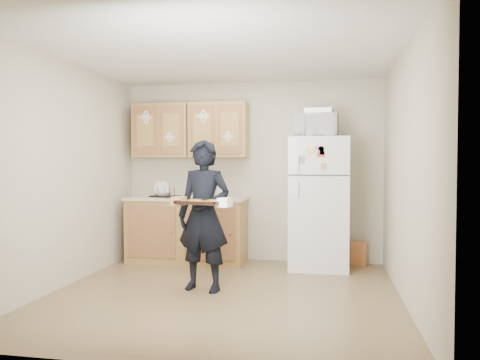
# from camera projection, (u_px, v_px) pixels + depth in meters

# --- Properties ---
(floor) EXTENTS (3.60, 3.60, 0.00)m
(floor) POSITION_uv_depth(u_px,v_px,m) (224.00, 294.00, 4.87)
(floor) COLOR brown
(floor) RESTS_ON ground
(ceiling) EXTENTS (3.60, 3.60, 0.00)m
(ceiling) POSITION_uv_depth(u_px,v_px,m) (223.00, 53.00, 4.79)
(ceiling) COLOR silver
(ceiling) RESTS_ON wall_back
(wall_back) EXTENTS (3.60, 0.04, 2.50)m
(wall_back) POSITION_uv_depth(u_px,v_px,m) (251.00, 172.00, 6.60)
(wall_back) COLOR #B7AD95
(wall_back) RESTS_ON floor
(wall_front) EXTENTS (3.60, 0.04, 2.50)m
(wall_front) POSITION_uv_depth(u_px,v_px,m) (164.00, 181.00, 3.06)
(wall_front) COLOR #B7AD95
(wall_front) RESTS_ON floor
(wall_left) EXTENTS (0.04, 3.60, 2.50)m
(wall_left) POSITION_uv_depth(u_px,v_px,m) (65.00, 174.00, 5.16)
(wall_left) COLOR #B7AD95
(wall_left) RESTS_ON floor
(wall_right) EXTENTS (0.04, 3.60, 2.50)m
(wall_right) POSITION_uv_depth(u_px,v_px,m) (406.00, 175.00, 4.50)
(wall_right) COLOR #B7AD95
(wall_right) RESTS_ON floor
(refrigerator) EXTENTS (0.75, 0.70, 1.70)m
(refrigerator) POSITION_uv_depth(u_px,v_px,m) (319.00, 203.00, 6.07)
(refrigerator) COLOR white
(refrigerator) RESTS_ON floor
(base_cabinet) EXTENTS (1.60, 0.60, 0.86)m
(base_cabinet) POSITION_uv_depth(u_px,v_px,m) (187.00, 231.00, 6.47)
(base_cabinet) COLOR olive
(base_cabinet) RESTS_ON floor
(countertop) EXTENTS (1.64, 0.64, 0.04)m
(countertop) POSITION_uv_depth(u_px,v_px,m) (187.00, 199.00, 6.45)
(countertop) COLOR beige
(countertop) RESTS_ON base_cabinet
(upper_cab_left) EXTENTS (0.80, 0.33, 0.75)m
(upper_cab_left) POSITION_uv_depth(u_px,v_px,m) (162.00, 131.00, 6.63)
(upper_cab_left) COLOR olive
(upper_cab_left) RESTS_ON wall_back
(upper_cab_right) EXTENTS (0.80, 0.33, 0.75)m
(upper_cab_right) POSITION_uv_depth(u_px,v_px,m) (219.00, 130.00, 6.48)
(upper_cab_right) COLOR olive
(upper_cab_right) RESTS_ON wall_back
(cereal_box) EXTENTS (0.20, 0.07, 0.32)m
(cereal_box) POSITION_uv_depth(u_px,v_px,m) (358.00, 254.00, 6.24)
(cereal_box) COLOR #CC9148
(cereal_box) RESTS_ON floor
(person) EXTENTS (0.65, 0.49, 1.61)m
(person) POSITION_uv_depth(u_px,v_px,m) (204.00, 215.00, 5.00)
(person) COLOR black
(person) RESTS_ON floor
(baking_tray) EXTENTS (0.50, 0.41, 0.04)m
(baking_tray) POSITION_uv_depth(u_px,v_px,m) (201.00, 203.00, 4.70)
(baking_tray) COLOR black
(baking_tray) RESTS_ON person
(pizza_front_left) EXTENTS (0.15, 0.15, 0.02)m
(pizza_front_left) POSITION_uv_depth(u_px,v_px,m) (188.00, 201.00, 4.66)
(pizza_front_left) COLOR orange
(pizza_front_left) RESTS_ON baking_tray
(pizza_front_right) EXTENTS (0.15, 0.15, 0.02)m
(pizza_front_right) POSITION_uv_depth(u_px,v_px,m) (208.00, 202.00, 4.59)
(pizza_front_right) COLOR orange
(pizza_front_right) RESTS_ON baking_tray
(pizza_back_left) EXTENTS (0.15, 0.15, 0.02)m
(pizza_back_left) POSITION_uv_depth(u_px,v_px,m) (195.00, 200.00, 4.80)
(pizza_back_left) COLOR orange
(pizza_back_left) RESTS_ON baking_tray
(pizza_back_right) EXTENTS (0.15, 0.15, 0.02)m
(pizza_back_right) POSITION_uv_depth(u_px,v_px,m) (214.00, 201.00, 4.73)
(pizza_back_right) COLOR orange
(pizza_back_right) RESTS_ON baking_tray
(microwave) EXTENTS (0.56, 0.40, 0.30)m
(microwave) POSITION_uv_depth(u_px,v_px,m) (317.00, 126.00, 6.00)
(microwave) COLOR white
(microwave) RESTS_ON refrigerator
(foil_pan) EXTENTS (0.37, 0.28, 0.07)m
(foil_pan) POSITION_uv_depth(u_px,v_px,m) (319.00, 111.00, 6.01)
(foil_pan) COLOR silver
(foil_pan) RESTS_ON microwave
(dish_rack) EXTENTS (0.43, 0.38, 0.14)m
(dish_rack) POSITION_uv_depth(u_px,v_px,m) (165.00, 192.00, 6.47)
(dish_rack) COLOR black
(dish_rack) RESTS_ON countertop
(bowl) EXTENTS (0.27, 0.27, 0.05)m
(bowl) POSITION_uv_depth(u_px,v_px,m) (163.00, 194.00, 6.48)
(bowl) COLOR white
(bowl) RESTS_ON dish_rack
(soap_bottle) EXTENTS (0.12, 0.12, 0.21)m
(soap_bottle) POSITION_uv_depth(u_px,v_px,m) (220.00, 190.00, 6.31)
(soap_bottle) COLOR white
(soap_bottle) RESTS_ON countertop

